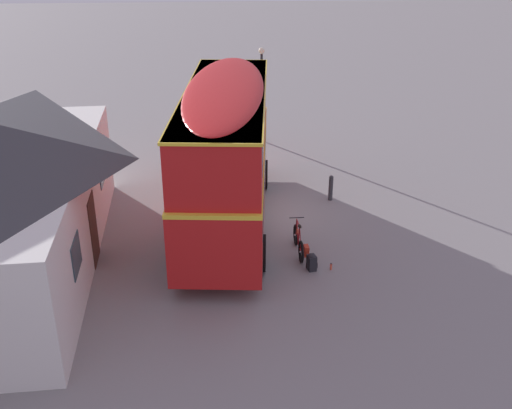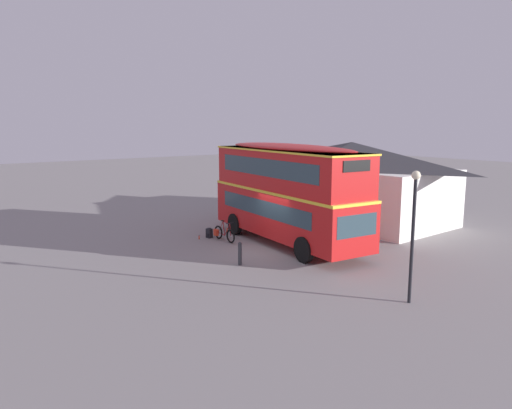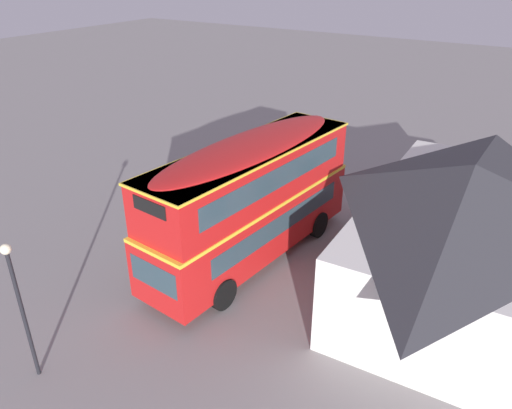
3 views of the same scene
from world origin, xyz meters
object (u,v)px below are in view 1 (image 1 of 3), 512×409
at_px(touring_bicycle, 299,243).
at_px(street_lamp, 261,84).
at_px(double_decker_bus, 226,149).
at_px(kerb_bollard, 331,187).
at_px(water_bottle_red_squeeze, 331,267).
at_px(backpack_on_ground, 312,262).

bearing_deg(touring_bicycle, street_lamp, 1.83).
distance_m(double_decker_bus, kerb_bollard, 4.65).
xyz_separation_m(touring_bicycle, street_lamp, (10.58, 0.34, 2.30)).
height_order(double_decker_bus, water_bottle_red_squeeze, double_decker_bus).
relative_size(water_bottle_red_squeeze, street_lamp, 0.05).
relative_size(touring_bicycle, street_lamp, 0.41).
xyz_separation_m(touring_bicycle, kerb_bollard, (3.86, -1.67, 0.13)).
bearing_deg(street_lamp, water_bottle_red_squeeze, -174.35).
bearing_deg(kerb_bollard, street_lamp, 16.66).
distance_m(touring_bicycle, water_bottle_red_squeeze, 1.31).
distance_m(double_decker_bus, touring_bicycle, 3.87).
relative_size(double_decker_bus, water_bottle_red_squeeze, 47.19).
distance_m(backpack_on_ground, water_bottle_red_squeeze, 0.60).
xyz_separation_m(double_decker_bus, kerb_bollard, (1.58, -3.81, -2.14)).
bearing_deg(double_decker_bus, water_bottle_red_squeeze, -137.95).
bearing_deg(backpack_on_ground, street_lamp, 2.84).
bearing_deg(street_lamp, backpack_on_ground, -177.16).
xyz_separation_m(double_decker_bus, water_bottle_red_squeeze, (-3.27, -2.95, -2.55)).
distance_m(water_bottle_red_squeeze, kerb_bollard, 4.94).
height_order(double_decker_bus, kerb_bollard, double_decker_bus).
relative_size(touring_bicycle, kerb_bollard, 1.81).
bearing_deg(water_bottle_red_squeeze, touring_bicycle, 39.31).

